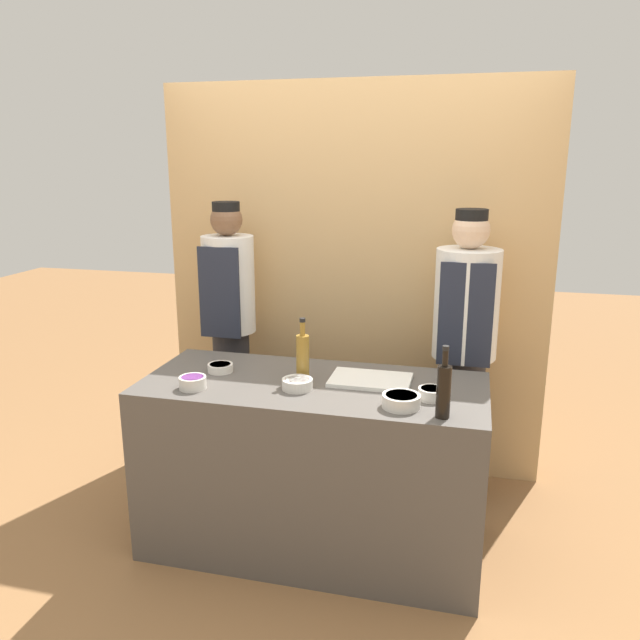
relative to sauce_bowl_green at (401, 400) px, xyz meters
The scene contains 13 objects.
ground_plane 1.05m from the sauce_bowl_green, 155.73° to the left, with size 14.00×14.00×0.00m, color olive.
cabinet_wall 1.35m from the sauce_bowl_green, 110.19° to the left, with size 2.38×0.18×2.40m.
counter 0.69m from the sauce_bowl_green, 155.73° to the left, with size 1.68×0.73×0.89m.
sauce_bowl_green is the anchor object (origin of this frame).
sauce_bowl_yellow 0.99m from the sauce_bowl_green, 165.40° to the left, with size 0.13×0.13×0.04m.
sauce_bowl_red 0.52m from the sauce_bowl_green, 168.37° to the left, with size 0.15×0.15×0.05m.
sauce_bowl_purple 0.99m from the sauce_bowl_green, behind, with size 0.13×0.13×0.06m.
sauce_bowl_orange 0.18m from the sauce_bowl_green, 46.21° to the left, with size 0.12×0.12×0.05m.
cutting_board 0.34m from the sauce_bowl_green, 122.87° to the left, with size 0.39×0.26×0.02m.
bottle_soy 0.21m from the sauce_bowl_green, 20.49° to the right, with size 0.06×0.06×0.32m.
bottle_vinegar 0.57m from the sauce_bowl_green, 155.07° to the left, with size 0.06×0.06×0.31m.
chef_left 1.46m from the sauce_bowl_green, 142.48° to the left, with size 0.31×0.31×1.71m.
chef_right 0.92m from the sauce_bowl_green, 74.38° to the left, with size 0.36×0.36×1.69m.
Camera 1 is at (0.72, -2.78, 1.95)m, focal length 35.00 mm.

